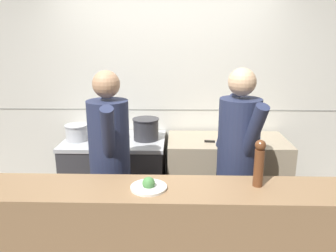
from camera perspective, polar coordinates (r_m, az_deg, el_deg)
wall_back_tiled at (r=3.84m, az=-0.17°, el=5.15°), size 8.00×0.06×2.60m
oven_range at (r=3.77m, az=-9.00°, el=-8.79°), size 1.09×0.71×0.90m
prep_counter at (r=3.75m, az=10.00°, el=-8.97°), size 1.28×0.65×0.91m
pass_counter at (r=2.58m, az=1.18°, el=-20.42°), size 2.84×0.45×0.96m
stock_pot at (r=3.64m, az=-15.63°, el=-1.02°), size 0.24×0.24×0.17m
sauce_pot at (r=3.60m, az=-9.89°, el=-1.05°), size 0.27×0.27×0.15m
braising_pot at (r=3.53m, az=-3.87°, el=-0.45°), size 0.29×0.29×0.23m
mixing_bowl_steel at (r=3.70m, az=14.30°, el=-1.18°), size 0.22×0.22×0.10m
chefs_knife at (r=3.46m, az=8.98°, el=-2.80°), size 0.39×0.08×0.02m
plated_dish_main at (r=2.32m, az=-3.39°, el=-10.36°), size 0.26×0.26×0.09m
pepper_mill at (r=2.38m, az=15.59°, el=-6.09°), size 0.08×0.08×0.34m
chef_head_cook at (r=2.90m, az=-10.09°, el=-5.60°), size 0.41×0.75×1.72m
chef_sous at (r=2.91m, az=12.02°, el=-5.41°), size 0.45×0.75×1.74m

